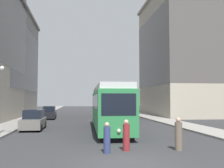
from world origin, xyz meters
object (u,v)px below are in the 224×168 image
Objects in this scene: transit_bus at (117,105)px; pedestrian_on_sidewalk at (107,139)px; streetcar at (109,107)px; parked_car_left_near at (49,113)px; parked_car_left_mid at (34,120)px; pedestrian_crossing_far at (179,135)px; pedestrian_crossing_near at (126,136)px.

transit_bus is 8.10× the size of pedestrian_on_sidewalk.
parked_car_left_near is (-6.79, 15.13, -1.26)m from streetcar.
parked_car_left_near is 1.02× the size of parked_car_left_mid.
parked_car_left_mid is at bearing -24.59° from pedestrian_crossing_far.
transit_bus is (3.66, 19.62, -0.15)m from streetcar.
streetcar is 8.83× the size of pedestrian_crossing_near.
transit_bus is 2.71× the size of parked_car_left_near.
streetcar is 16.64m from parked_car_left_near.
streetcar is at bearing -12.15° from parked_car_left_mid.
transit_bus reaches higher than pedestrian_crossing_near.
pedestrian_on_sidewalk is at bearing -64.56° from parked_car_left_mid.
transit_bus is 7.20× the size of pedestrian_crossing_far.
pedestrian_crossing_near is (6.58, -24.64, -0.07)m from parked_car_left_near.
pedestrian_on_sidewalk is (5.48, -25.17, -0.11)m from parked_car_left_near.
streetcar is 1.15× the size of transit_bus.
parked_car_left_near is at bearing 89.97° from parked_car_left_mid.
parked_car_left_near is at bearing -43.86° from pedestrian_crossing_far.
parked_car_left_mid reaches higher than pedestrian_on_sidewalk.
pedestrian_crossing_far reaches higher than pedestrian_on_sidewalk.
parked_car_left_near is 26.63m from pedestrian_crossing_far.
pedestrian_crossing_far is at bearing -101.73° from pedestrian_on_sidewalk.
pedestrian_crossing_far is (2.84, -0.27, 0.05)m from pedestrian_crossing_near.
pedestrian_crossing_far is (9.42, -11.23, -0.01)m from parked_car_left_mid.
parked_car_left_near is (-10.45, -4.48, -1.10)m from transit_bus.
parked_car_left_near is at bearing -155.24° from transit_bus.
streetcar reaches higher than pedestrian_crossing_near.
parked_car_left_near reaches higher than pedestrian_crossing_far.
streetcar is 10.20m from pedestrian_crossing_far.
pedestrian_crossing_far is (-1.03, -29.39, -1.12)m from transit_bus.
pedestrian_crossing_near is 2.85m from pedestrian_crossing_far.
pedestrian_on_sidewalk is (-4.97, -29.65, -1.21)m from transit_bus.
pedestrian_crossing_far is at bearing -70.88° from parked_car_left_near.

